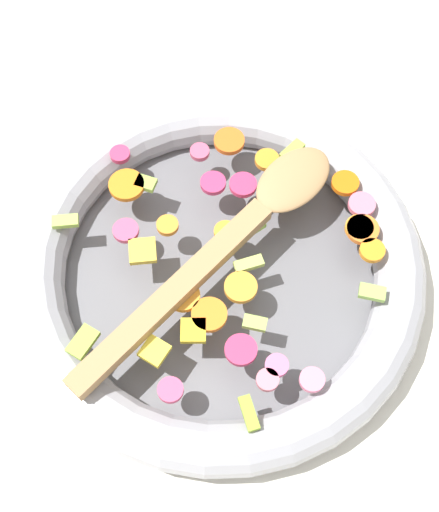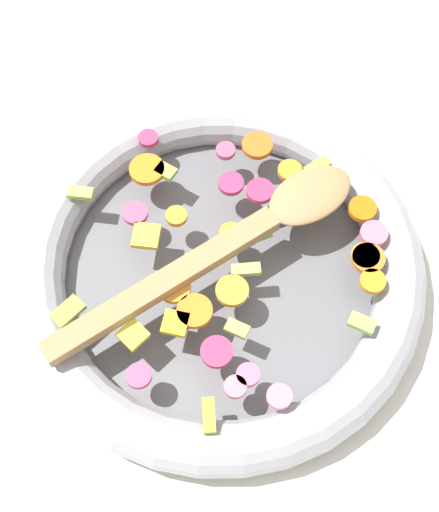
% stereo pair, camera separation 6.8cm
% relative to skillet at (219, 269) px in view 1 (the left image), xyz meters
% --- Properties ---
extents(ground_plane, '(4.00, 4.00, 0.00)m').
position_rel_skillet_xyz_m(ground_plane, '(0.00, 0.00, -0.02)').
color(ground_plane, silver).
extents(skillet, '(0.40, 0.40, 0.05)m').
position_rel_skillet_xyz_m(skillet, '(0.00, 0.00, 0.00)').
color(skillet, slate).
rests_on(skillet, ground_plane).
extents(chopped_vegetables, '(0.32, 0.33, 0.01)m').
position_rel_skillet_xyz_m(chopped_vegetables, '(0.00, 0.01, 0.03)').
color(chopped_vegetables, orange).
rests_on(chopped_vegetables, skillet).
extents(wooden_spoon, '(0.13, 0.33, 0.01)m').
position_rel_skillet_xyz_m(wooden_spoon, '(-0.01, 0.02, 0.04)').
color(wooden_spoon, '#A87F51').
rests_on(wooden_spoon, chopped_vegetables).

